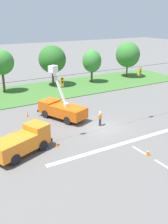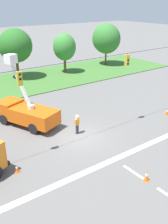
{
  "view_description": "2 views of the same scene",
  "coord_description": "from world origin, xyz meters",
  "px_view_note": "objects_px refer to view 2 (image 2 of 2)",
  "views": [
    {
      "loc": [
        -15.9,
        -22.73,
        12.09
      ],
      "look_at": [
        -2.08,
        0.59,
        2.13
      ],
      "focal_mm": 42.0,
      "sensor_mm": 36.0,
      "label": 1
    },
    {
      "loc": [
        -11.55,
        -16.29,
        10.87
      ],
      "look_at": [
        0.98,
        0.78,
        1.8
      ],
      "focal_mm": 42.0,
      "sensor_mm": 36.0,
      "label": 2
    }
  ],
  "objects_px": {
    "tree_east_end": "(106,39)",
    "tree_far_east": "(64,47)",
    "traffic_cone_foreground_left": "(167,112)",
    "utility_truck_bucket_lift": "(25,112)",
    "traffic_cone_mid_left": "(147,176)",
    "traffic_cone_mid_right": "(17,169)",
    "road_worker": "(77,123)",
    "tree_east": "(15,46)"
  },
  "relations": [
    {
      "from": "utility_truck_bucket_lift",
      "to": "traffic_cone_mid_left",
      "type": "distance_m",
      "value": 12.75
    },
    {
      "from": "tree_east_end",
      "to": "traffic_cone_foreground_left",
      "type": "xyz_separation_m",
      "value": [
        -9.73,
        -21.02,
        -4.26
      ]
    },
    {
      "from": "tree_far_east",
      "to": "tree_east_end",
      "type": "height_order",
      "value": "tree_east_end"
    },
    {
      "from": "tree_east",
      "to": "road_worker",
      "type": "relative_size",
      "value": 4.1
    },
    {
      "from": "road_worker",
      "to": "traffic_cone_foreground_left",
      "type": "xyz_separation_m",
      "value": [
        9.76,
        -2.11,
        -0.64
      ]
    },
    {
      "from": "tree_east",
      "to": "tree_east_end",
      "type": "bearing_deg",
      "value": -3.79
    },
    {
      "from": "tree_east_end",
      "to": "road_worker",
      "type": "xyz_separation_m",
      "value": [
        -19.49,
        -18.91,
        -3.62
      ]
    },
    {
      "from": "road_worker",
      "to": "traffic_cone_mid_left",
      "type": "height_order",
      "value": "road_worker"
    },
    {
      "from": "tree_east_end",
      "to": "tree_far_east",
      "type": "bearing_deg",
      "value": -177.35
    },
    {
      "from": "traffic_cone_foreground_left",
      "to": "traffic_cone_mid_left",
      "type": "relative_size",
      "value": 0.95
    },
    {
      "from": "tree_east",
      "to": "tree_east_end",
      "type": "xyz_separation_m",
      "value": [
        16.4,
        -1.09,
        -0.19
      ]
    },
    {
      "from": "traffic_cone_mid_left",
      "to": "traffic_cone_mid_right",
      "type": "bearing_deg",
      "value": 137.78
    },
    {
      "from": "tree_east",
      "to": "traffic_cone_mid_left",
      "type": "distance_m",
      "value": 28.62
    },
    {
      "from": "tree_far_east",
      "to": "tree_east_end",
      "type": "bearing_deg",
      "value": 2.65
    },
    {
      "from": "utility_truck_bucket_lift",
      "to": "traffic_cone_mid_right",
      "type": "height_order",
      "value": "utility_truck_bucket_lift"
    },
    {
      "from": "road_worker",
      "to": "traffic_cone_mid_left",
      "type": "bearing_deg",
      "value": -90.98
    },
    {
      "from": "tree_east_end",
      "to": "road_worker",
      "type": "relative_size",
      "value": 4.07
    },
    {
      "from": "traffic_cone_mid_left",
      "to": "utility_truck_bucket_lift",
      "type": "bearing_deg",
      "value": 102.34
    },
    {
      "from": "tree_far_east",
      "to": "traffic_cone_mid_left",
      "type": "height_order",
      "value": "tree_far_east"
    },
    {
      "from": "tree_east",
      "to": "utility_truck_bucket_lift",
      "type": "bearing_deg",
      "value": -110.77
    },
    {
      "from": "tree_east_end",
      "to": "traffic_cone_mid_left",
      "type": "relative_size",
      "value": 9.4
    },
    {
      "from": "road_worker",
      "to": "traffic_cone_mid_left",
      "type": "relative_size",
      "value": 2.31
    },
    {
      "from": "traffic_cone_mid_left",
      "to": "traffic_cone_mid_right",
      "type": "distance_m",
      "value": 8.71
    },
    {
      "from": "tree_east",
      "to": "traffic_cone_mid_right",
      "type": "distance_m",
      "value": 24.67
    },
    {
      "from": "tree_east_end",
      "to": "traffic_cone_foreground_left",
      "type": "height_order",
      "value": "tree_east_end"
    },
    {
      "from": "tree_far_east",
      "to": "traffic_cone_mid_left",
      "type": "xyz_separation_m",
      "value": [
        -10.65,
        -26.59,
        -3.7
      ]
    },
    {
      "from": "road_worker",
      "to": "traffic_cone_foreground_left",
      "type": "height_order",
      "value": "road_worker"
    },
    {
      "from": "traffic_cone_foreground_left",
      "to": "traffic_cone_mid_right",
      "type": "xyz_separation_m",
      "value": [
        -16.34,
        -0.13,
        -0.06
      ]
    },
    {
      "from": "tree_east_end",
      "to": "traffic_cone_foreground_left",
      "type": "distance_m",
      "value": 23.55
    },
    {
      "from": "tree_east",
      "to": "tree_far_east",
      "type": "bearing_deg",
      "value": -11.43
    },
    {
      "from": "traffic_cone_mid_right",
      "to": "tree_east",
      "type": "bearing_deg",
      "value": 66.5
    },
    {
      "from": "utility_truck_bucket_lift",
      "to": "road_worker",
      "type": "xyz_separation_m",
      "value": [
        2.86,
        -4.33,
        -0.31
      ]
    },
    {
      "from": "traffic_cone_mid_right",
      "to": "traffic_cone_mid_left",
      "type": "bearing_deg",
      "value": -42.22
    },
    {
      "from": "road_worker",
      "to": "traffic_cone_mid_right",
      "type": "xyz_separation_m",
      "value": [
        -6.59,
        -2.24,
        -0.71
      ]
    },
    {
      "from": "tree_east",
      "to": "traffic_cone_foreground_left",
      "type": "bearing_deg",
      "value": -73.2
    },
    {
      "from": "tree_east",
      "to": "utility_truck_bucket_lift",
      "type": "height_order",
      "value": "tree_east"
    },
    {
      "from": "tree_far_east",
      "to": "road_worker",
      "type": "xyz_separation_m",
      "value": [
        -10.51,
        -18.49,
        -3.08
      ]
    },
    {
      "from": "traffic_cone_foreground_left",
      "to": "traffic_cone_mid_right",
      "type": "height_order",
      "value": "traffic_cone_foreground_left"
    },
    {
      "from": "traffic_cone_foreground_left",
      "to": "utility_truck_bucket_lift",
      "type": "bearing_deg",
      "value": 152.94
    },
    {
      "from": "tree_far_east",
      "to": "traffic_cone_foreground_left",
      "type": "height_order",
      "value": "tree_far_east"
    },
    {
      "from": "tree_far_east",
      "to": "traffic_cone_foreground_left",
      "type": "xyz_separation_m",
      "value": [
        -0.75,
        -20.61,
        -3.72
      ]
    },
    {
      "from": "tree_east",
      "to": "road_worker",
      "type": "distance_m",
      "value": 20.59
    }
  ]
}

